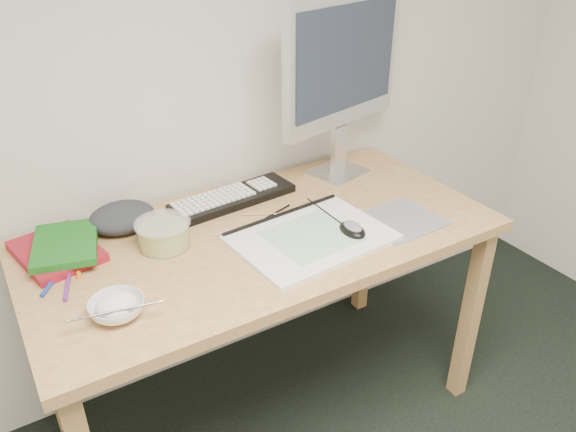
# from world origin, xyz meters

# --- Properties ---
(desk) EXTENTS (1.40, 0.70, 0.75)m
(desk) POSITION_xyz_m (0.13, 1.43, 0.67)
(desk) COLOR tan
(desk) RESTS_ON ground
(mousepad) EXTENTS (0.24, 0.22, 0.00)m
(mousepad) POSITION_xyz_m (0.53, 1.27, 0.75)
(mousepad) COLOR slate
(mousepad) RESTS_ON desk
(sketchpad) EXTENTS (0.47, 0.35, 0.01)m
(sketchpad) POSITION_xyz_m (0.23, 1.31, 0.76)
(sketchpad) COLOR silver
(sketchpad) RESTS_ON desk
(keyboard) EXTENTS (0.43, 0.17, 0.02)m
(keyboard) POSITION_xyz_m (0.14, 1.65, 0.76)
(keyboard) COLOR black
(keyboard) RESTS_ON desk
(monitor) EXTENTS (0.53, 0.21, 0.63)m
(monitor) POSITION_xyz_m (0.56, 1.65, 1.14)
(monitor) COLOR silver
(monitor) RESTS_ON desk
(mouse) EXTENTS (0.07, 0.10, 0.03)m
(mouse) POSITION_xyz_m (0.34, 1.27, 0.78)
(mouse) COLOR black
(mouse) RESTS_ON sketchpad
(rice_bowl) EXTENTS (0.16, 0.16, 0.04)m
(rice_bowl) POSITION_xyz_m (-0.36, 1.27, 0.77)
(rice_bowl) COLOR white
(rice_bowl) RESTS_ON desk
(chopsticks) EXTENTS (0.21, 0.06, 0.02)m
(chopsticks) POSITION_xyz_m (-0.37, 1.23, 0.79)
(chopsticks) COLOR silver
(chopsticks) RESTS_ON rice_bowl
(fruit_tub) EXTENTS (0.19, 0.19, 0.08)m
(fruit_tub) POSITION_xyz_m (-0.15, 1.51, 0.79)
(fruit_tub) COLOR gold
(fruit_tub) RESTS_ON desk
(book_red) EXTENTS (0.24, 0.29, 0.03)m
(book_red) POSITION_xyz_m (-0.43, 1.61, 0.76)
(book_red) COLOR maroon
(book_red) RESTS_ON desk
(book_green) EXTENTS (0.22, 0.27, 0.02)m
(book_green) POSITION_xyz_m (-0.41, 1.60, 0.79)
(book_green) COLOR #165B18
(book_green) RESTS_ON book_red
(cloth_lump) EXTENTS (0.19, 0.16, 0.07)m
(cloth_lump) POSITION_xyz_m (-0.23, 1.67, 0.78)
(cloth_lump) COLOR #2A2C32
(cloth_lump) RESTS_ON desk
(pencil_pink) EXTENTS (0.19, 0.02, 0.01)m
(pencil_pink) POSITION_xyz_m (0.08, 1.48, 0.75)
(pencil_pink) COLOR pink
(pencil_pink) RESTS_ON desk
(pencil_tan) EXTENTS (0.16, 0.09, 0.01)m
(pencil_tan) POSITION_xyz_m (0.19, 1.51, 0.75)
(pencil_tan) COLOR tan
(pencil_tan) RESTS_ON desk
(pencil_black) EXTENTS (0.15, 0.06, 0.01)m
(pencil_black) POSITION_xyz_m (0.20, 1.50, 0.75)
(pencil_black) COLOR black
(pencil_black) RESTS_ON desk
(marker_blue) EXTENTS (0.08, 0.11, 0.01)m
(marker_blue) POSITION_xyz_m (-0.47, 1.48, 0.76)
(marker_blue) COLOR #1D30A2
(marker_blue) RESTS_ON desk
(marker_orange) EXTENTS (0.03, 0.14, 0.01)m
(marker_orange) POSITION_xyz_m (-0.40, 1.53, 0.76)
(marker_orange) COLOR orange
(marker_orange) RESTS_ON desk
(marker_purple) EXTENTS (0.05, 0.12, 0.01)m
(marker_purple) POSITION_xyz_m (-0.44, 1.44, 0.76)
(marker_purple) COLOR #652587
(marker_purple) RESTS_ON desk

